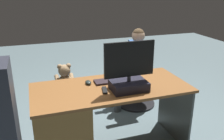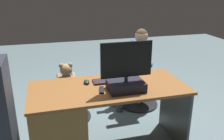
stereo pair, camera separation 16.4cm
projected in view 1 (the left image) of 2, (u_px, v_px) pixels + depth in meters
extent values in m
plane|color=#506367|center=(101.00, 129.00, 3.11)|extent=(10.00, 10.00, 0.00)
cube|color=brown|center=(111.00, 88.00, 2.51)|extent=(1.60, 0.73, 0.03)
cube|color=olive|center=(61.00, 129.00, 2.48)|extent=(0.51, 0.67, 0.72)
cube|color=#464C4B|center=(174.00, 109.00, 2.87)|extent=(0.02, 0.66, 0.72)
cube|color=black|center=(129.00, 85.00, 2.42)|extent=(0.35, 0.25, 0.09)
cylinder|color=#333338|center=(129.00, 79.00, 2.39)|extent=(0.04, 0.04, 0.05)
cube|color=black|center=(129.00, 59.00, 2.33)|extent=(0.50, 0.02, 0.34)
cube|color=black|center=(129.00, 59.00, 2.34)|extent=(0.46, 0.00, 0.31)
cube|color=black|center=(114.00, 80.00, 2.64)|extent=(0.42, 0.14, 0.02)
ellipsoid|color=black|center=(88.00, 82.00, 2.56)|extent=(0.06, 0.10, 0.04)
cylinder|color=red|center=(134.00, 75.00, 2.67)|extent=(0.08, 0.08, 0.11)
cube|color=black|center=(105.00, 90.00, 2.40)|extent=(0.07, 0.16, 0.02)
cube|color=beige|center=(127.00, 83.00, 2.57)|extent=(0.29, 0.34, 0.02)
cylinder|color=black|center=(68.00, 118.00, 3.33)|extent=(0.59, 0.59, 0.03)
cylinder|color=gray|center=(67.00, 106.00, 3.27)|extent=(0.04, 0.04, 0.36)
cylinder|color=navy|center=(66.00, 92.00, 3.20)|extent=(0.44, 0.44, 0.06)
ellipsoid|color=#937553|center=(65.00, 82.00, 3.15)|extent=(0.19, 0.16, 0.20)
sphere|color=#937553|center=(64.00, 71.00, 3.10)|extent=(0.16, 0.16, 0.16)
sphere|color=beige|center=(64.00, 70.00, 3.16)|extent=(0.06, 0.06, 0.06)
sphere|color=#937553|center=(68.00, 66.00, 3.09)|extent=(0.07, 0.07, 0.07)
sphere|color=#937553|center=(60.00, 67.00, 3.06)|extent=(0.07, 0.07, 0.07)
cylinder|color=#937553|center=(72.00, 78.00, 3.20)|extent=(0.06, 0.15, 0.10)
cylinder|color=#937553|center=(57.00, 79.00, 3.14)|extent=(0.06, 0.15, 0.10)
cylinder|color=#937553|center=(68.00, 84.00, 3.29)|extent=(0.06, 0.12, 0.06)
cylinder|color=#937553|center=(61.00, 85.00, 3.26)|extent=(0.06, 0.12, 0.06)
cylinder|color=black|center=(136.00, 103.00, 3.76)|extent=(0.56, 0.56, 0.03)
cylinder|color=gray|center=(136.00, 92.00, 3.69)|extent=(0.04, 0.04, 0.36)
cylinder|color=#2A545F|center=(137.00, 79.00, 3.62)|extent=(0.45, 0.45, 0.06)
cube|color=#325691|center=(137.00, 60.00, 3.53)|extent=(0.24, 0.34, 0.53)
sphere|color=tan|center=(138.00, 36.00, 3.41)|extent=(0.18, 0.18, 0.18)
sphere|color=#4E3C28|center=(138.00, 34.00, 3.40)|extent=(0.17, 0.17, 0.17)
cylinder|color=#325691|center=(136.00, 59.00, 3.27)|extent=(0.42, 0.12, 0.25)
cylinder|color=#325691|center=(122.00, 52.00, 3.61)|extent=(0.42, 0.12, 0.25)
cylinder|color=#393E43|center=(129.00, 79.00, 3.46)|extent=(0.37, 0.15, 0.11)
cylinder|color=#393E43|center=(117.00, 97.00, 3.47)|extent=(0.10, 0.10, 0.44)
cylinder|color=#393E43|center=(123.00, 75.00, 3.61)|extent=(0.37, 0.15, 0.11)
cylinder|color=#393E43|center=(112.00, 92.00, 3.62)|extent=(0.10, 0.10, 0.44)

